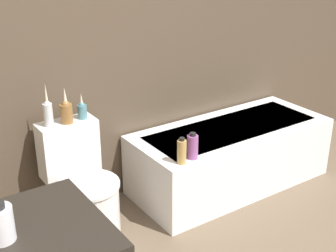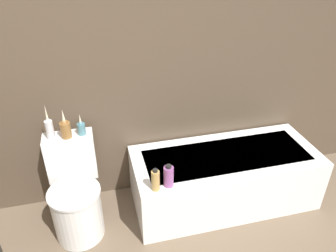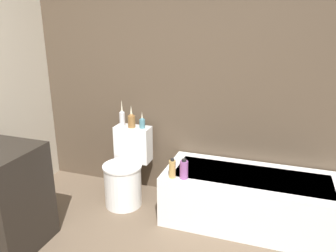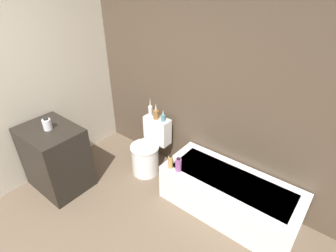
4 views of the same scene
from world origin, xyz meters
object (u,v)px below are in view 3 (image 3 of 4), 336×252
at_px(vase_gold, 122,117).
at_px(toilet, 126,173).
at_px(vase_silver, 131,120).
at_px(shampoo_bottle_short, 184,169).
at_px(shampoo_bottle_tall, 172,169).
at_px(bathtub, 249,199).
at_px(vase_bronze, 142,123).

bearing_deg(vase_gold, toilet, -59.34).
bearing_deg(vase_silver, shampoo_bottle_short, -30.92).
bearing_deg(toilet, shampoo_bottle_tall, -23.54).
xyz_separation_m(bathtub, vase_bronze, (-1.13, 0.18, 0.57)).
relative_size(vase_bronze, shampoo_bottle_short, 0.95).
bearing_deg(vase_bronze, toilet, -120.65).
bearing_deg(vase_bronze, shampoo_bottle_tall, -43.30).
bearing_deg(shampoo_bottle_short, vase_silver, 149.08).
height_order(vase_silver, shampoo_bottle_tall, vase_silver).
bearing_deg(shampoo_bottle_tall, shampoo_bottle_short, 10.87).
height_order(vase_silver, shampoo_bottle_short, vase_silver).
bearing_deg(toilet, vase_bronze, 59.35).
height_order(vase_gold, shampoo_bottle_short, vase_gold).
distance_m(toilet, shampoo_bottle_short, 0.76).
bearing_deg(shampoo_bottle_tall, vase_silver, 143.65).
xyz_separation_m(toilet, vase_bronze, (0.11, 0.19, 0.49)).
height_order(shampoo_bottle_tall, shampoo_bottle_short, shampoo_bottle_short).
relative_size(vase_gold, shampoo_bottle_tall, 1.54).
xyz_separation_m(vase_silver, shampoo_bottle_short, (0.68, -0.41, -0.27)).
relative_size(bathtub, shampoo_bottle_tall, 8.62).
bearing_deg(vase_gold, shampoo_bottle_short, -28.04).
relative_size(bathtub, shampoo_bottle_short, 8.57).
distance_m(toilet, vase_gold, 0.57).
xyz_separation_m(toilet, shampoo_bottle_tall, (0.58, -0.25, 0.25)).
bearing_deg(vase_silver, vase_bronze, 7.38).
bearing_deg(toilet, vase_gold, 120.66).
bearing_deg(vase_silver, shampoo_bottle_tall, -36.35).
relative_size(bathtub, vase_gold, 5.60).
xyz_separation_m(vase_gold, shampoo_bottle_tall, (0.69, -0.44, -0.28)).
distance_m(vase_silver, shampoo_bottle_tall, 0.77).
height_order(bathtub, shampoo_bottle_tall, shampoo_bottle_tall).
distance_m(shampoo_bottle_tall, shampoo_bottle_short, 0.10).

